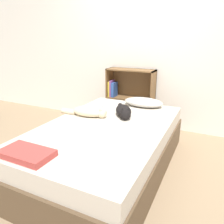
% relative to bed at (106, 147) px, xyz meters
% --- Properties ---
extents(ground_plane, '(8.00, 8.00, 0.00)m').
position_rel_bed_xyz_m(ground_plane, '(0.00, 0.00, -0.24)').
color(ground_plane, '#997F60').
extents(wall_back, '(8.00, 0.06, 2.50)m').
position_rel_bed_xyz_m(wall_back, '(0.00, 1.45, 1.01)').
color(wall_back, white).
rests_on(wall_back, ground_plane).
extents(bed, '(1.23, 2.01, 0.49)m').
position_rel_bed_xyz_m(bed, '(0.00, 0.00, 0.00)').
color(bed, brown).
rests_on(bed, ground_plane).
extents(pillow, '(0.52, 0.29, 0.11)m').
position_rel_bed_xyz_m(pillow, '(0.13, 0.83, 0.31)').
color(pillow, beige).
rests_on(pillow, bed).
extents(cat_light, '(0.56, 0.22, 0.14)m').
position_rel_bed_xyz_m(cat_light, '(-0.30, 0.17, 0.31)').
color(cat_light, beige).
rests_on(cat_light, bed).
extents(cat_dark, '(0.35, 0.47, 0.14)m').
position_rel_bed_xyz_m(cat_dark, '(0.05, 0.35, 0.31)').
color(cat_dark, black).
rests_on(cat_dark, bed).
extents(bookshelf, '(0.75, 0.26, 0.91)m').
position_rel_bed_xyz_m(bookshelf, '(-0.25, 1.32, 0.22)').
color(bookshelf, brown).
rests_on(bookshelf, ground_plane).
extents(blanket_fold, '(0.41, 0.23, 0.05)m').
position_rel_bed_xyz_m(blanket_fold, '(-0.24, -0.82, 0.28)').
color(blanket_fold, '#B2423D').
rests_on(blanket_fold, bed).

